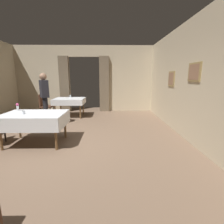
{
  "coord_description": "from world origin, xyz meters",
  "views": [
    {
      "loc": [
        1.16,
        -3.67,
        1.58
      ],
      "look_at": [
        1.22,
        0.33,
        0.74
      ],
      "focal_mm": 26.36,
      "sensor_mm": 36.0,
      "label": 1
    }
  ],
  "objects_px": {
    "dining_table_far": "(69,101)",
    "dining_table_mid": "(34,117)",
    "plate_far_b": "(66,98)",
    "glass_far_a": "(70,96)",
    "glass_mid_b": "(24,113)",
    "flower_vase_mid": "(18,107)",
    "chair_far_left": "(45,104)",
    "person_waiter_by_doorway": "(45,95)"
  },
  "relations": [
    {
      "from": "dining_table_far",
      "to": "dining_table_mid",
      "type": "bearing_deg",
      "value": -93.18
    },
    {
      "from": "plate_far_b",
      "to": "dining_table_mid",
      "type": "bearing_deg",
      "value": -89.92
    },
    {
      "from": "dining_table_far",
      "to": "glass_far_a",
      "type": "bearing_deg",
      "value": 94.2
    },
    {
      "from": "glass_mid_b",
      "to": "glass_far_a",
      "type": "bearing_deg",
      "value": 84.13
    },
    {
      "from": "dining_table_far",
      "to": "glass_far_a",
      "type": "relative_size",
      "value": 11.23
    },
    {
      "from": "dining_table_mid",
      "to": "flower_vase_mid",
      "type": "distance_m",
      "value": 0.67
    },
    {
      "from": "dining_table_mid",
      "to": "chair_far_left",
      "type": "height_order",
      "value": "chair_far_left"
    },
    {
      "from": "flower_vase_mid",
      "to": "glass_far_a",
      "type": "xyz_separation_m",
      "value": [
        0.68,
        2.81,
        -0.05
      ]
    },
    {
      "from": "dining_table_far",
      "to": "glass_far_a",
      "type": "height_order",
      "value": "glass_far_a"
    },
    {
      "from": "glass_mid_b",
      "to": "dining_table_mid",
      "type": "bearing_deg",
      "value": 25.35
    },
    {
      "from": "flower_vase_mid",
      "to": "person_waiter_by_doorway",
      "type": "xyz_separation_m",
      "value": [
        0.24,
        1.19,
        0.17
      ]
    },
    {
      "from": "chair_far_left",
      "to": "flower_vase_mid",
      "type": "bearing_deg",
      "value": -83.41
    },
    {
      "from": "dining_table_mid",
      "to": "glass_far_a",
      "type": "height_order",
      "value": "glass_far_a"
    },
    {
      "from": "flower_vase_mid",
      "to": "glass_far_a",
      "type": "height_order",
      "value": "flower_vase_mid"
    },
    {
      "from": "person_waiter_by_doorway",
      "to": "plate_far_b",
      "type": "bearing_deg",
      "value": 77.61
    },
    {
      "from": "glass_mid_b",
      "to": "dining_table_far",
      "type": "bearing_deg",
      "value": 83.12
    },
    {
      "from": "chair_far_left",
      "to": "glass_far_a",
      "type": "distance_m",
      "value": 1.07
    },
    {
      "from": "dining_table_mid",
      "to": "flower_vase_mid",
      "type": "bearing_deg",
      "value": 149.76
    },
    {
      "from": "person_waiter_by_doorway",
      "to": "chair_far_left",
      "type": "bearing_deg",
      "value": 112.6
    },
    {
      "from": "flower_vase_mid",
      "to": "plate_far_b",
      "type": "distance_m",
      "value": 2.65
    },
    {
      "from": "dining_table_mid",
      "to": "glass_mid_b",
      "type": "xyz_separation_m",
      "value": [
        -0.2,
        -0.09,
        0.14
      ]
    },
    {
      "from": "dining_table_far",
      "to": "person_waiter_by_doorway",
      "type": "relative_size",
      "value": 0.7
    },
    {
      "from": "glass_mid_b",
      "to": "chair_far_left",
      "type": "bearing_deg",
      "value": 102.54
    },
    {
      "from": "dining_table_mid",
      "to": "plate_far_b",
      "type": "relative_size",
      "value": 6.71
    },
    {
      "from": "flower_vase_mid",
      "to": "plate_far_b",
      "type": "relative_size",
      "value": 0.9
    },
    {
      "from": "dining_table_mid",
      "to": "chair_far_left",
      "type": "relative_size",
      "value": 1.55
    },
    {
      "from": "flower_vase_mid",
      "to": "person_waiter_by_doorway",
      "type": "distance_m",
      "value": 1.23
    },
    {
      "from": "dining_table_mid",
      "to": "plate_far_b",
      "type": "bearing_deg",
      "value": 90.08
    },
    {
      "from": "flower_vase_mid",
      "to": "plate_far_b",
      "type": "xyz_separation_m",
      "value": [
        0.54,
        2.59,
        -0.1
      ]
    },
    {
      "from": "flower_vase_mid",
      "to": "chair_far_left",
      "type": "bearing_deg",
      "value": 96.59
    },
    {
      "from": "glass_mid_b",
      "to": "glass_far_a",
      "type": "xyz_separation_m",
      "value": [
        0.33,
        3.22,
        0.01
      ]
    },
    {
      "from": "chair_far_left",
      "to": "plate_far_b",
      "type": "relative_size",
      "value": 4.33
    },
    {
      "from": "glass_mid_b",
      "to": "glass_far_a",
      "type": "relative_size",
      "value": 0.76
    },
    {
      "from": "dining_table_far",
      "to": "glass_mid_b",
      "type": "height_order",
      "value": "glass_mid_b"
    },
    {
      "from": "person_waiter_by_doorway",
      "to": "glass_far_a",
      "type": "bearing_deg",
      "value": 74.58
    },
    {
      "from": "dining_table_mid",
      "to": "plate_far_b",
      "type": "height_order",
      "value": "plate_far_b"
    },
    {
      "from": "chair_far_left",
      "to": "person_waiter_by_doorway",
      "type": "xyz_separation_m",
      "value": [
        0.52,
        -1.25,
        0.51
      ]
    },
    {
      "from": "chair_far_left",
      "to": "glass_far_a",
      "type": "relative_size",
      "value": 8.65
    },
    {
      "from": "dining_table_far",
      "to": "person_waiter_by_doorway",
      "type": "distance_m",
      "value": 1.45
    },
    {
      "from": "chair_far_left",
      "to": "glass_mid_b",
      "type": "relative_size",
      "value": 11.44
    },
    {
      "from": "dining_table_far",
      "to": "plate_far_b",
      "type": "bearing_deg",
      "value": 155.77
    },
    {
      "from": "flower_vase_mid",
      "to": "glass_far_a",
      "type": "relative_size",
      "value": 1.8
    }
  ]
}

